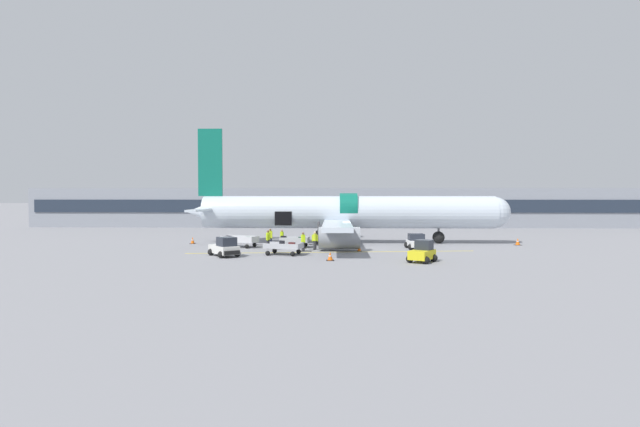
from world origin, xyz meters
TOP-DOWN VIEW (x-y plane):
  - ground_plane at (0.00, 0.00)m, footprint 500.00×500.00m
  - apron_marking_line at (-2.19, -2.42)m, footprint 24.98×2.93m
  - terminal_strip at (0.00, 33.58)m, footprint 97.62×8.86m
  - airplane at (-1.09, 5.76)m, footprint 33.22×27.22m
  - baggage_tug_lead at (-10.88, -5.63)m, footprint 2.98×3.39m
  - baggage_tug_mid at (5.57, 0.60)m, footprint 2.21×2.70m
  - baggage_tug_rear at (4.47, -8.58)m, footprint 2.43×2.64m
  - baggage_cart_loading at (-5.79, 1.32)m, footprint 3.62×2.25m
  - baggage_cart_queued at (-10.97, 1.37)m, footprint 4.32×2.59m
  - baggage_cart_empty at (-6.15, -4.39)m, footprint 4.04×2.56m
  - ground_crew_loader_a at (-4.81, -1.51)m, footprint 0.53×0.53m
  - ground_crew_loader_b at (-2.55, 1.56)m, footprint 0.57×0.57m
  - ground_crew_driver at (-8.26, 2.56)m, footprint 0.54×0.54m
  - ground_crew_supervisor at (-7.22, 3.37)m, footprint 0.46×0.53m
  - ground_crew_helper at (-3.81, -0.45)m, footprint 0.56×0.38m
  - ground_crew_marshal at (-8.13, 0.02)m, footprint 0.46×0.60m
  - suitcase_on_tarmac_spare at (-7.43, -0.88)m, footprint 0.42×0.35m
  - safety_cone_nose at (16.05, 4.16)m, footprint 0.63×0.63m
  - safety_cone_engine_left at (-2.35, -7.92)m, footprint 0.59×0.59m
  - safety_cone_wingtip at (0.15, -1.62)m, footprint 0.45×0.45m
  - safety_cone_tail at (-16.48, 4.71)m, footprint 0.54×0.54m

SIDE VIEW (x-z plane):
  - ground_plane at x=0.00m, z-range 0.00..0.00m
  - apron_marking_line at x=-2.19m, z-range 0.00..0.01m
  - safety_cone_engine_left at x=-2.35m, z-range -0.02..0.62m
  - suitcase_on_tarmac_spare at x=-7.43m, z-range -0.05..0.67m
  - safety_cone_wingtip at x=0.15m, z-range -0.02..0.66m
  - safety_cone_tail at x=-16.48m, z-range -0.02..0.66m
  - safety_cone_nose at x=16.05m, z-range -0.02..0.67m
  - baggage_cart_loading at x=-5.79m, z-range -0.04..1.07m
  - baggage_cart_empty at x=-6.15m, z-range -0.04..1.11m
  - baggage_cart_queued at x=-10.97m, z-range 0.01..1.09m
  - baggage_tug_mid at x=5.57m, z-range -0.09..1.28m
  - baggage_tug_rear at x=4.47m, z-range -0.14..1.48m
  - baggage_tug_lead at x=-10.88m, z-range -0.11..1.48m
  - ground_crew_supervisor at x=-7.22m, z-range 0.04..1.58m
  - ground_crew_helper at x=-3.81m, z-range 0.04..1.69m
  - ground_crew_loader_a at x=-4.81m, z-range 0.04..1.70m
  - ground_crew_driver at x=-8.26m, z-range 0.04..1.74m
  - ground_crew_marshal at x=-8.13m, z-range 0.04..1.76m
  - ground_crew_loader_b at x=-2.55m, z-range 0.05..1.84m
  - terminal_strip at x=0.00m, z-range 0.00..5.97m
  - airplane at x=-1.09m, z-range -2.83..8.93m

